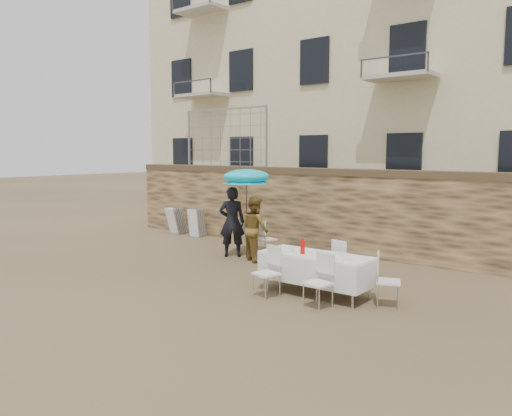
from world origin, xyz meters
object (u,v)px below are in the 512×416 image
Objects in this scene: table_chair_side at (388,280)px; table_chair_front_right at (318,282)px; chair_stack_right at (200,222)px; chair_stack_left at (181,220)px; woman_dress at (255,229)px; umbrella at (246,179)px; couple_chair_left at (246,235)px; soda_bottle at (303,247)px; banquet_table at (316,256)px; couple_chair_right at (267,238)px; table_chair_back at (345,263)px; table_chair_front_left at (267,272)px; man_suit at (232,222)px.

table_chair_front_right is at bearing 109.70° from table_chair_side.
chair_stack_left is at bearing 180.00° from chair_stack_right.
woman_dress reaches higher than chair_stack_left.
umbrella reaches higher than couple_chair_left.
soda_bottle is 7.05m from chair_stack_right.
woman_dress is 3.17m from banquet_table.
chair_stack_left is at bearing 45.63° from table_chair_side.
soda_bottle is (2.87, -1.87, -1.10)m from umbrella.
umbrella is 2.21× the size of couple_chair_right.
couple_chair_right reaches higher than chair_stack_right.
table_chair_back is 1.04× the size of chair_stack_right.
table_chair_front_right is at bearing 156.58° from couple_chair_right.
banquet_table is 0.94m from table_chair_front_right.
table_chair_front_right is at bearing 118.95° from table_chair_back.
chair_stack_left is at bearing 162.39° from table_chair_front_left.
couple_chair_left is at bearing 131.63° from umbrella.
woman_dress is at bearing 143.06° from man_suit.
couple_chair_left is at bearing -126.94° from man_suit.
table_chair_front_left is at bearing -35.74° from chair_stack_right.
table_chair_front_left is at bearing -44.96° from umbrella.
table_chair_front_left is 1.00× the size of table_chair_side.
table_chair_back is at bearing -15.69° from umbrella.
couple_chair_right is (0.30, 0.45, -1.53)m from umbrella.
chair_stack_left is (-4.13, 1.63, -1.55)m from umbrella.
table_chair_back is (0.80, 1.55, 0.00)m from table_chair_front_left.
soda_bottle is 1.02m from table_chair_front_right.
soda_bottle is at bearing 150.55° from table_chair_front_right.
couple_chair_right is (-0.05, 0.55, -0.32)m from woman_dress.
soda_bottle is at bearing -33.05° from umbrella.
table_chair_back reaches higher than chair_stack_right.
woman_dress reaches higher than table_chair_front_left.
banquet_table is at bearing 160.28° from couple_chair_right.
chair_stack_right is at bearing 150.15° from soda_bottle.
chair_stack_left is (-8.60, 3.25, -0.02)m from table_chair_side.
umbrella is 2.21× the size of table_chair_front_left.
soda_bottle is 0.27× the size of table_chair_front_right.
table_chair_back is at bearing 130.48° from man_suit.
man_suit is 1.88× the size of table_chair_back.
banquet_table is at bearing 118.06° from man_suit.
table_chair_front_left is at bearing 144.98° from couple_chair_right.
couple_chair_right is 3.53m from banquet_table.
woman_dress is 1.66× the size of couple_chair_left.
woman_dress is 1.66× the size of table_chair_front_right.
man_suit is 3.34m from chair_stack_right.
woman_dress reaches higher than table_chair_front_right.
table_chair_front_right is (3.22, -2.37, -0.32)m from woman_dress.
couple_chair_left is 1.00× the size of table_chair_side.
man_suit is at bearing -31.49° from chair_stack_right.
couple_chair_left is (-0.40, 0.45, -1.53)m from umbrella.
man_suit is 3.75m from table_chair_front_left.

